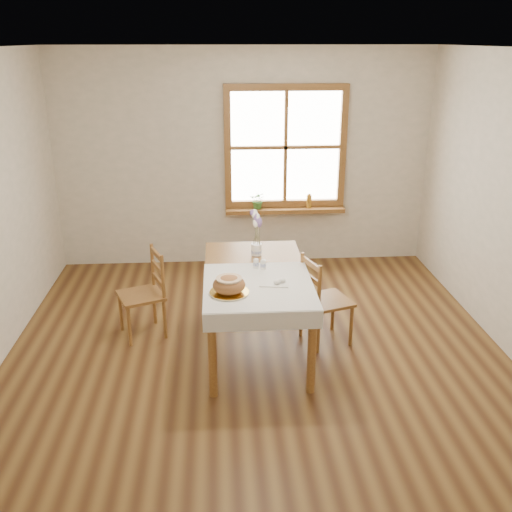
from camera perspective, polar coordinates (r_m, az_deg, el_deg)
The scene contains 18 objects.
ground at distance 5.08m, azimuth 0.23°, elevation -10.74°, with size 5.00×5.00×0.00m, color brown.
room_walls at distance 4.43m, azimuth 0.27°, elevation 8.38°, with size 4.60×5.10×2.65m.
window at distance 6.94m, azimuth 2.96°, elevation 10.82°, with size 1.46×0.08×1.46m.
window_sill at distance 7.04m, azimuth 2.91°, elevation 4.62°, with size 1.46×0.20×0.05m.
dining_table at distance 5.04m, azimuth 0.00°, elevation -2.50°, with size 0.90×1.60×0.75m.
table_linen at distance 4.73m, azimuth 0.25°, elevation -2.96°, with size 0.91×0.99×0.01m, color white.
chair_left at distance 5.47m, azimuth -11.45°, elevation -3.77°, with size 0.39×0.41×0.84m, color olive, non-canonical shape.
chair_right at distance 5.29m, azimuth 7.11°, elevation -4.33°, with size 0.40×0.42×0.85m, color olive, non-canonical shape.
bread_plate at distance 4.57m, azimuth -2.70°, elevation -3.68°, with size 0.31×0.31×0.02m, color white.
bread_loaf at distance 4.54m, azimuth -2.71°, elevation -2.75°, with size 0.26×0.26×0.14m, color #965F35.
egg_napkin at distance 4.76m, azimuth 1.85°, elevation -2.63°, with size 0.24×0.20×0.01m, color white.
eggs at distance 4.75m, azimuth 1.86°, elevation -2.34°, with size 0.19×0.17×0.04m, color white, non-canonical shape.
salt_shaker at distance 5.05m, azimuth 0.01°, elevation -0.72°, with size 0.05×0.05×0.09m, color white.
pepper_shaker at distance 5.02m, azimuth 0.72°, elevation -0.82°, with size 0.05×0.05×0.10m, color white.
flower_vase at distance 5.36m, azimuth 0.04°, elevation 0.59°, with size 0.10×0.10×0.11m, color white.
lavender_bouquet at distance 5.29m, azimuth 0.04°, elevation 2.81°, with size 0.18×0.18×0.33m, color #725699, non-canonical shape.
potted_plant at distance 6.98m, azimuth 0.22°, elevation 5.42°, with size 0.19×0.21×0.17m, color #376C2B.
amber_bottle at distance 7.05m, azimuth 5.33°, elevation 5.54°, with size 0.06×0.06×0.18m, color #B37721.
Camera 1 is at (-0.31, -4.31, 2.68)m, focal length 40.00 mm.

